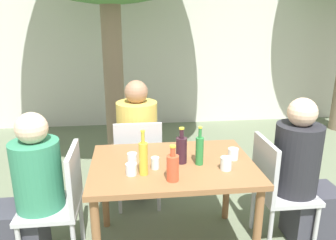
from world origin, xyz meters
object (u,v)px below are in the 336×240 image
Objects in this scene: dining_table_front at (172,174)px; drinking_glass_4 at (233,154)px; oil_cruet_2 at (143,158)px; drinking_glass_3 at (155,163)px; patio_chair_0 at (61,198)px; drinking_glass_0 at (131,169)px; person_seated_2 at (138,145)px; person_seated_1 at (303,179)px; patio_chair_2 at (138,159)px; wine_bottle_0 at (181,149)px; green_bottle_1 at (200,150)px; drinking_glass_1 at (132,159)px; soda_bottle_3 at (173,167)px; patio_chair_1 at (276,186)px; person_seated_0 at (28,198)px; drinking_glass_2 at (226,163)px.

dining_table_front is 14.18× the size of drinking_glass_4.
oil_cruet_2 is 3.72× the size of drinking_glass_3.
drinking_glass_0 is (0.54, -0.16, 0.29)m from patio_chair_0.
person_seated_2 is 1.16m from drinking_glass_4.
person_seated_1 reaches higher than oil_cruet_2.
patio_chair_2 is 0.81m from drinking_glass_3.
patio_chair_2 is 0.82m from wine_bottle_0.
dining_table_front is 4.14× the size of green_bottle_1.
patio_chair_2 is 0.88m from drinking_glass_0.
dining_table_front is 0.34m from drinking_glass_1.
drinking_glass_3 is at bearing -157.19° from wine_bottle_0.
dining_table_front is at bearing -176.82° from wine_bottle_0.
person_seated_2 reaches higher than drinking_glass_4.
drinking_glass_1 is at bearing 86.40° from person_seated_2.
person_seated_1 is 14.22× the size of drinking_glass_3.
person_seated_2 is at bearing 100.27° from soda_bottle_3.
oil_cruet_2 is at bearing 75.23° from patio_chair_0.
person_seated_1 is at bearing 90.00° from patio_chair_0.
wine_bottle_0 reaches higher than soda_bottle_3.
patio_chair_1 is 11.23× the size of drinking_glass_0.
dining_table_front is 0.50m from drinking_glass_4.
patio_chair_2 is at bearing 128.53° from person_seated_0.
person_seated_0 is at bearing 173.81° from drinking_glass_2.
green_bottle_1 is 0.22m from drinking_glass_2.
patio_chair_2 is at bearing 138.00° from drinking_glass_4.
person_seated_2 is 5.00× the size of soda_bottle_3.
green_bottle_1 is at bearing 15.63° from oil_cruet_2.
patio_chair_0 is at bearing 55.95° from person_seated_2.
oil_cruet_2 is (-1.31, -0.16, 0.33)m from person_seated_1.
wine_bottle_0 is at bearing 89.73° from patio_chair_1.
person_seated_0 is at bearing 169.16° from oil_cruet_2.
patio_chair_0 reaches higher than drinking_glass_4.
soda_bottle_3 is 0.31m from drinking_glass_0.
patio_chair_0 is 1.93m from person_seated_1.
drinking_glass_3 is at bearing 171.64° from drinking_glass_2.
drinking_glass_1 is (-0.06, -0.91, 0.24)m from person_seated_2.
wine_bottle_0 is 2.95× the size of drinking_glass_2.
drinking_glass_3 is at bearing 98.21° from patio_chair_2.
wine_bottle_0 reaches higher than drinking_glass_2.
patio_chair_2 is 0.91m from oil_cruet_2.
green_bottle_1 is 1.18× the size of soda_bottle_3.
drinking_glass_4 is (0.62, 0.10, -0.00)m from drinking_glass_3.
person_seated_1 is 1.19m from soda_bottle_3.
wine_bottle_0 is at bearing 90.19° from person_seated_0.
dining_table_front is 14.06× the size of drinking_glass_3.
dining_table_front is 0.38m from drinking_glass_0.
wine_bottle_0 reaches higher than drinking_glass_1.
person_seated_2 is 15.47× the size of drinking_glass_0.
drinking_glass_3 reaches higher than dining_table_front.
green_bottle_1 is at bearing -13.18° from dining_table_front.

